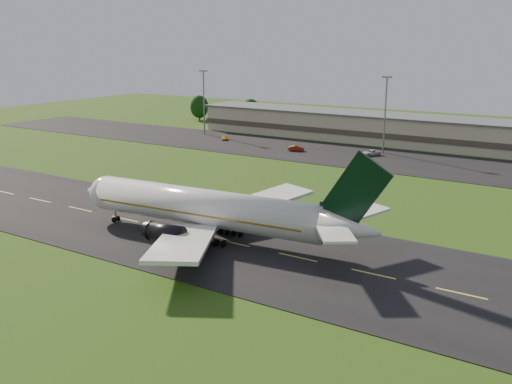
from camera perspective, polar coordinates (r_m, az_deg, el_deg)
The scene contains 11 objects.
ground at distance 91.45m, azimuth -8.07°, elevation -3.86°, with size 360.00×360.00×0.00m, color #294611.
taxiway at distance 91.43m, azimuth -8.07°, elevation -3.83°, with size 220.00×30.00×0.10m, color black.
apron at distance 151.67m, azimuth 9.75°, elevation 3.59°, with size 260.00×30.00×0.10m, color black.
airliner at distance 86.02m, azimuth -4.67°, elevation -1.71°, with size 51.27×42.01×15.57m.
terminal at distance 171.32m, azimuth 14.95°, elevation 5.91°, with size 145.00×16.00×8.40m.
light_mast_west at distance 184.24m, azimuth -5.25°, elevation 9.69°, with size 2.40×1.20×20.35m.
light_mast_centre at distance 155.41m, azimuth 12.83°, elevation 8.44°, with size 2.40×1.20×20.35m.
tree_line at distance 175.45m, azimuth 23.79°, elevation 5.67°, with size 198.60×8.77×9.93m.
service_vehicle_a at distance 173.98m, azimuth -3.17°, elevation 5.44°, with size 1.53×3.80×1.29m, color #EEAE0E.
service_vehicle_b at distance 156.21m, azimuth 4.03°, elevation 4.38°, with size 1.52×4.36×1.44m, color maroon.
service_vehicle_c at distance 152.55m, azimuth 11.39°, elevation 3.88°, with size 2.47×5.35×1.49m, color silver.
Camera 1 is at (56.60, -65.68, 29.08)m, focal length 40.00 mm.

